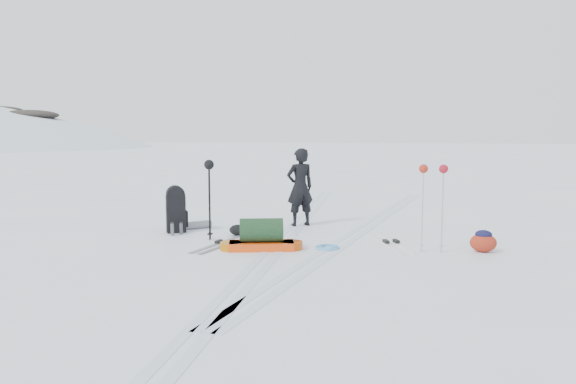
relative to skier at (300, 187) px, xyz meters
name	(u,v)px	position (x,y,z in m)	size (l,w,h in m)	color
ground	(281,242)	(0.06, -1.96, -0.87)	(200.00, 200.00, 0.00)	white
ski_tracks	(321,235)	(0.67, -1.08, -0.86)	(3.38, 17.97, 0.01)	silver
skier	(300,187)	(0.00, 0.00, 0.00)	(0.63, 0.42, 1.74)	black
pulk_sled	(261,238)	(-0.12, -2.70, -0.65)	(1.53, 0.83, 0.56)	#F1470E
expedition_rucksack	(179,210)	(-2.30, -1.37, -0.41)	(0.77, 1.03, 0.98)	black
ski_poles_black	(209,174)	(-1.35, -2.04, 0.41)	(0.19, 0.23, 1.56)	black
ski_poles_silver	(433,179)	(2.83, -2.21, 0.42)	(0.49, 0.18, 1.54)	silver
touring_skis_grey	(223,243)	(-0.95, -2.39, -0.85)	(0.62, 1.94, 0.07)	gray
touring_skis_white	(391,243)	(2.10, -1.61, -0.85)	(1.03, 1.95, 0.07)	silver
rope_coil	(328,247)	(1.01, -2.33, -0.84)	(0.59, 0.59, 0.05)	#5FAAE8
small_daypack	(483,241)	(3.71, -1.99, -0.68)	(0.55, 0.49, 0.39)	maroon
thermos_pair	(177,229)	(-2.20, -1.72, -0.74)	(0.19, 0.26, 0.28)	slate
stuff_sack	(238,230)	(-0.97, -1.47, -0.76)	(0.40, 0.33, 0.22)	black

